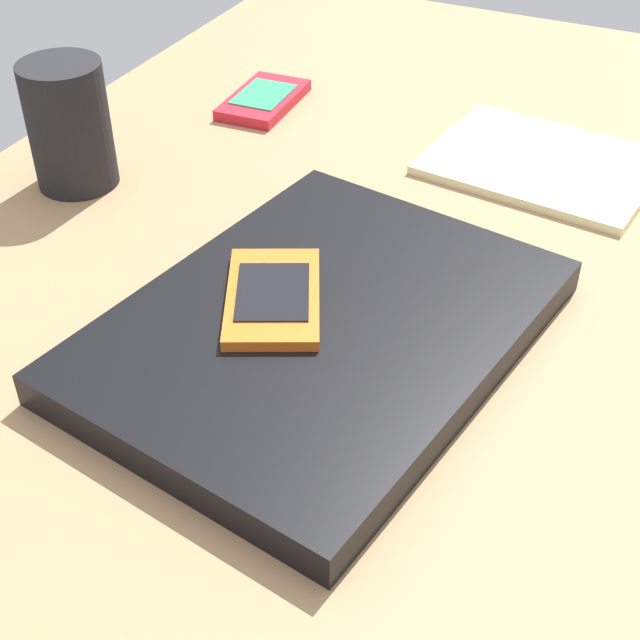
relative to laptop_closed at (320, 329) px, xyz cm
name	(u,v)px	position (x,y,z in cm)	size (l,w,h in cm)	color
desk_surface	(383,296)	(-8.82, 1.12, -2.74)	(120.00, 80.00, 3.00)	#9E7751
laptop_closed	(320,329)	(0.00, 0.00, 0.00)	(32.14, 23.96, 2.47)	black
cell_phone_on_laptop	(273,297)	(0.10, -3.50, 1.68)	(12.32, 10.28, 0.95)	orange
cell_phone_on_desk	(264,100)	(-31.95, -21.57, -0.64)	(10.92, 6.61, 1.25)	red
pen_cup	(69,125)	(-11.00, -28.76, 4.21)	(6.99, 6.99, 10.90)	black
notepad	(542,163)	(-31.23, 7.42, -0.84)	(15.33, 19.50, 0.80)	#F2EDB2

